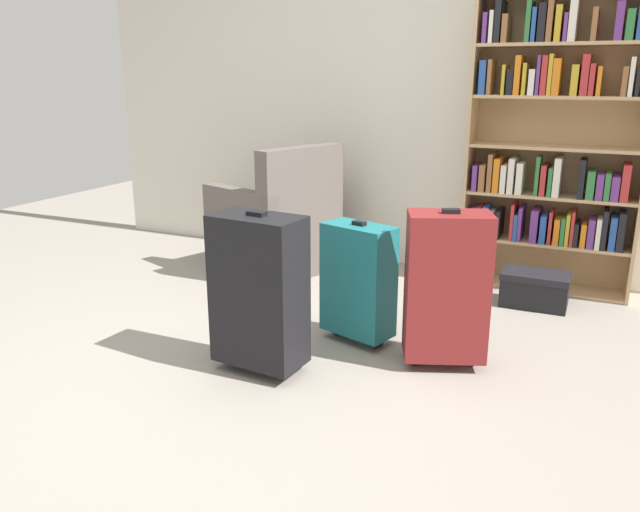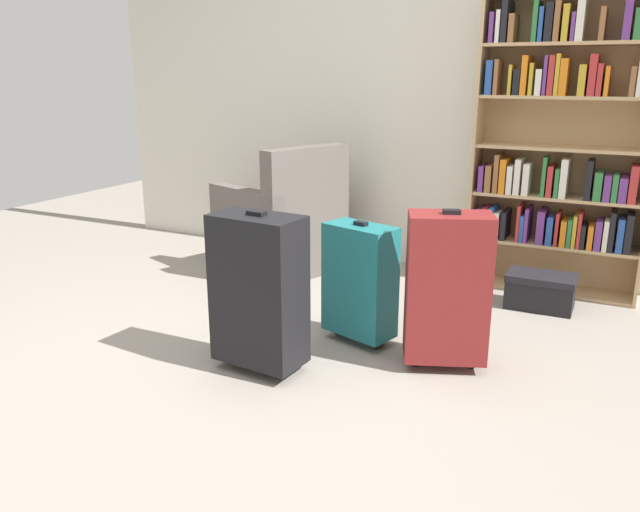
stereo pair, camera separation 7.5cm
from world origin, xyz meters
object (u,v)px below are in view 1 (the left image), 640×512
(bookshelf, at_px, (555,141))
(suitcase_dark_red, at_px, (447,287))
(storage_box, at_px, (535,288))
(suitcase_teal, at_px, (358,280))
(suitcase_black, at_px, (259,290))
(armchair, at_px, (278,227))
(mug, at_px, (338,272))

(bookshelf, distance_m, suitcase_dark_red, 1.55)
(storage_box, height_order, suitcase_dark_red, suitcase_dark_red)
(bookshelf, height_order, suitcase_teal, bookshelf)
(bookshelf, bearing_deg, storage_box, -89.45)
(suitcase_teal, distance_m, suitcase_black, 0.59)
(suitcase_black, distance_m, suitcase_dark_red, 0.88)
(armchair, relative_size, suitcase_black, 1.16)
(mug, xyz_separation_m, storage_box, (1.29, 0.02, 0.06))
(mug, distance_m, suitcase_black, 1.49)
(storage_box, xyz_separation_m, suitcase_black, (-1.08, -1.45, 0.29))
(storage_box, bearing_deg, suitcase_dark_red, -106.49)
(bookshelf, xyz_separation_m, mug, (-1.29, -0.40, -0.91))
(suitcase_black, bearing_deg, suitcase_teal, 59.99)
(bookshelf, bearing_deg, suitcase_black, -120.42)
(armchair, xyz_separation_m, suitcase_dark_red, (1.46, -1.02, 0.08))
(bookshelf, distance_m, suitcase_black, 2.19)
(mug, bearing_deg, bookshelf, 17.41)
(bookshelf, bearing_deg, suitcase_teal, -120.58)
(suitcase_black, height_order, suitcase_dark_red, same)
(storage_box, xyz_separation_m, suitcase_teal, (-0.78, -0.94, 0.23))
(mug, height_order, suitcase_black, suitcase_black)
(suitcase_teal, bearing_deg, suitcase_dark_red, -10.58)
(suitcase_black, bearing_deg, mug, 98.42)
(armchair, distance_m, suitcase_dark_red, 1.78)
(armchair, height_order, suitcase_black, armchair)
(suitcase_dark_red, bearing_deg, suitcase_teal, 169.42)
(bookshelf, height_order, suitcase_dark_red, bookshelf)
(storage_box, height_order, suitcase_teal, suitcase_teal)
(suitcase_black, bearing_deg, storage_box, 53.33)
(mug, relative_size, storage_box, 0.30)
(armchair, relative_size, storage_box, 2.28)
(armchair, xyz_separation_m, mug, (0.48, -0.01, -0.27))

